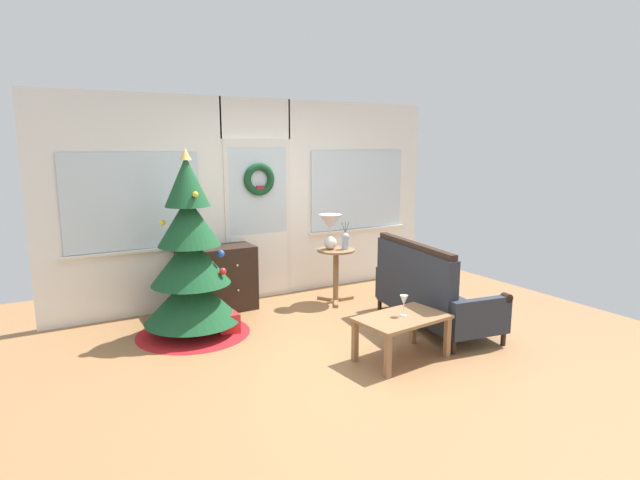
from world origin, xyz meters
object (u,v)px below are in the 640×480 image
dresser_cabinet (217,279)px  settee_sofa (428,294)px  side_table (336,265)px  wine_glass (404,301)px  gift_box (227,324)px  table_lamp (330,227)px  coffee_table (402,323)px  christmas_tree (191,270)px  flower_vase (345,240)px

dresser_cabinet → settee_sofa: bearing=-43.4°
settee_sofa → side_table: size_ratio=2.46×
settee_sofa → wine_glass: bearing=-145.3°
settee_sofa → gift_box: 2.19m
table_lamp → coffee_table: table_lamp is taller
coffee_table → gift_box: bearing=129.3°
dresser_cabinet → wine_glass: 2.48m
christmas_tree → wine_glass: bearing=-46.8°
coffee_table → gift_box: 1.88m
wine_glass → coffee_table: bearing=-149.2°
settee_sofa → flower_vase: flower_vase is taller
table_lamp → wine_glass: bearing=-100.0°
christmas_tree → dresser_cabinet: christmas_tree is taller
table_lamp → coffee_table: bearing=-100.7°
coffee_table → settee_sofa: bearing=34.6°
side_table → flower_vase: (0.10, -0.06, 0.32)m
side_table → gift_box: side_table is taller
christmas_tree → gift_box: christmas_tree is taller
flower_vase → wine_glass: flower_vase is taller
christmas_tree → gift_box: (0.31, -0.19, -0.58)m
settee_sofa → coffee_table: settee_sofa is taller
dresser_cabinet → flower_vase: flower_vase is taller
flower_vase → gift_box: flower_vase is taller
side_table → coffee_table: bearing=-102.7°
side_table → wine_glass: 1.87m
flower_vase → gift_box: (-1.70, -0.34, -0.69)m
table_lamp → flower_vase: 0.25m
christmas_tree → gift_box: size_ratio=8.71×
christmas_tree → side_table: 1.93m
table_lamp → gift_box: 1.81m
table_lamp → wine_glass: 1.94m
table_lamp → flower_vase: table_lamp is taller
wine_glass → gift_box: size_ratio=0.87×
flower_vase → coffee_table: flower_vase is taller
settee_sofa → christmas_tree: bearing=154.8°
christmas_tree → dresser_cabinet: (0.49, 0.63, -0.31)m
flower_vase → wine_glass: (-0.49, -1.77, -0.24)m
settee_sofa → table_lamp: bearing=108.7°
christmas_tree → flower_vase: 2.02m
side_table → coffee_table: side_table is taller
gift_box → wine_glass: bearing=-49.8°
dresser_cabinet → side_table: dresser_cabinet is taller
side_table → gift_box: bearing=-166.0°
settee_sofa → dresser_cabinet: bearing=136.6°
dresser_cabinet → table_lamp: size_ratio=2.06×
table_lamp → coffee_table: size_ratio=0.50×
dresser_cabinet → settee_sofa: size_ratio=0.54×
flower_vase → side_table: bearing=149.0°
flower_vase → wine_glass: size_ratio=1.79×
side_table → wine_glass: size_ratio=3.52×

